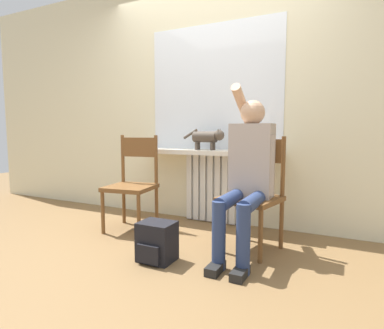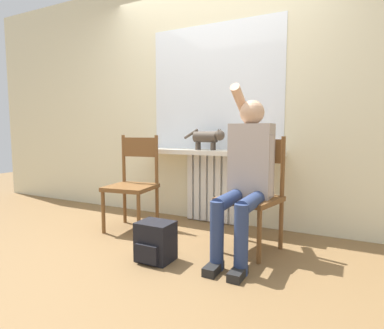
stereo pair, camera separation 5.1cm
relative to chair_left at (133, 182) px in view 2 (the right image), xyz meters
The scene contains 10 objects.
ground_plane 0.97m from the chair_left, 42.79° to the right, with size 12.00×12.00×0.00m, color brown.
wall_with_window 1.26m from the chair_left, 46.83° to the left, with size 7.00×0.06×2.70m.
radiator 0.85m from the chair_left, 43.22° to the left, with size 0.59×0.08×0.74m.
windowsill 0.84m from the chair_left, 38.22° to the left, with size 1.54×0.28×0.05m.
window_glass 1.31m from the chair_left, 45.27° to the left, with size 1.48×0.01×1.31m.
chair_left is the anchor object (origin of this frame).
chair_right 1.24m from the chair_left, ahead, with size 0.52×0.52×0.95m.
person 1.25m from the chair_left, ahead, with size 0.36×1.04×1.37m.
cat 0.90m from the chair_left, 34.03° to the left, with size 0.46×0.11×0.22m.
backpack 0.94m from the chair_left, 41.66° to the right, with size 0.27×0.25×0.30m.
Camera 2 is at (1.38, -1.99, 0.99)m, focal length 30.00 mm.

